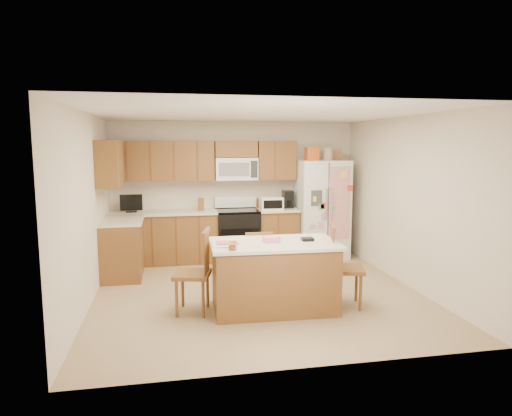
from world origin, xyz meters
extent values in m
plane|color=#936C4A|center=(0.00, 0.00, 0.00)|extent=(4.50, 4.50, 0.00)
cube|color=beige|center=(0.00, 2.25, 1.25)|extent=(4.50, 0.10, 2.50)
cube|color=beige|center=(0.00, -2.25, 1.25)|extent=(4.50, 0.10, 2.50)
cube|color=beige|center=(-2.25, 0.00, 1.25)|extent=(0.10, 4.50, 2.50)
cube|color=beige|center=(2.25, 0.00, 1.25)|extent=(0.10, 4.50, 2.50)
cube|color=white|center=(0.00, 0.00, 2.50)|extent=(4.50, 4.50, 0.04)
cube|color=brown|center=(-1.31, 1.95, 0.44)|extent=(1.87, 0.60, 0.88)
cube|color=brown|center=(0.74, 1.95, 0.44)|extent=(0.72, 0.60, 0.88)
cube|color=brown|center=(-1.95, 1.17, 0.44)|extent=(0.60, 0.95, 0.88)
cube|color=beige|center=(-1.31, 1.94, 0.90)|extent=(1.87, 0.64, 0.04)
cube|color=beige|center=(0.74, 1.94, 0.90)|extent=(0.72, 0.64, 0.04)
cube|color=beige|center=(-1.94, 1.17, 0.90)|extent=(0.64, 0.95, 0.04)
cube|color=brown|center=(-1.32, 2.08, 1.80)|extent=(1.85, 0.33, 0.70)
cube|color=brown|center=(0.75, 2.08, 1.80)|extent=(0.70, 0.33, 0.70)
cube|color=brown|center=(0.00, 2.08, 2.00)|extent=(0.76, 0.33, 0.29)
cube|color=brown|center=(-2.08, 1.17, 1.80)|extent=(0.33, 0.95, 0.70)
cube|color=brown|center=(-1.90, 1.92, 1.80)|extent=(0.02, 0.01, 0.66)
cube|color=brown|center=(-1.90, 1.65, 0.44)|extent=(0.02, 0.01, 0.84)
cube|color=brown|center=(-1.50, 1.92, 1.80)|extent=(0.02, 0.01, 0.66)
cube|color=brown|center=(-1.50, 1.65, 0.44)|extent=(0.02, 0.01, 0.84)
cube|color=brown|center=(-1.10, 1.92, 1.80)|extent=(0.02, 0.01, 0.66)
cube|color=brown|center=(-1.10, 1.65, 0.44)|extent=(0.02, 0.01, 0.84)
cube|color=brown|center=(-0.70, 1.92, 1.80)|extent=(0.01, 0.01, 0.66)
cube|color=brown|center=(-0.70, 1.65, 0.44)|extent=(0.01, 0.01, 0.84)
cube|color=brown|center=(0.70, 1.92, 1.80)|extent=(0.01, 0.01, 0.66)
cube|color=brown|center=(0.70, 1.65, 0.44)|extent=(0.01, 0.01, 0.84)
cube|color=white|center=(0.00, 2.06, 1.65)|extent=(0.76, 0.38, 0.40)
cube|color=slate|center=(-0.06, 1.86, 1.65)|extent=(0.54, 0.01, 0.24)
cube|color=#262626|center=(0.30, 1.86, 1.65)|extent=(0.12, 0.01, 0.30)
cube|color=brown|center=(-0.65, 1.95, 1.03)|extent=(0.10, 0.14, 0.22)
cube|color=black|center=(-1.85, 1.97, 0.93)|extent=(0.18, 0.12, 0.02)
cube|color=black|center=(-1.85, 1.97, 1.09)|extent=(0.38, 0.03, 0.28)
cube|color=#CC3C01|center=(0.58, 2.03, 1.01)|extent=(0.35, 0.22, 0.18)
cube|color=white|center=(0.60, 1.80, 1.04)|extent=(0.40, 0.28, 0.23)
cube|color=black|center=(0.60, 1.66, 1.04)|extent=(0.34, 0.01, 0.15)
cube|color=black|center=(0.96, 2.00, 1.08)|extent=(0.18, 0.22, 0.32)
cylinder|color=black|center=(0.96, 1.93, 1.01)|extent=(0.12, 0.12, 0.12)
cube|color=black|center=(0.00, 1.93, 0.44)|extent=(0.76, 0.64, 0.88)
cube|color=black|center=(0.00, 1.60, 0.42)|extent=(0.68, 0.01, 0.42)
cube|color=black|center=(0.00, 1.93, 0.91)|extent=(0.76, 0.64, 0.03)
cube|color=white|center=(0.00, 2.19, 1.03)|extent=(0.76, 0.10, 0.20)
cube|color=white|center=(1.57, 1.88, 0.90)|extent=(0.90, 0.75, 1.80)
cube|color=#4C4C4C|center=(1.57, 1.49, 0.90)|extent=(0.02, 0.01, 1.75)
cube|color=silver|center=(1.52, 1.47, 1.05)|extent=(0.02, 0.03, 0.55)
cube|color=silver|center=(1.62, 1.47, 1.05)|extent=(0.02, 0.03, 0.55)
cube|color=#3F3F44|center=(1.35, 1.49, 1.15)|extent=(0.20, 0.01, 0.28)
cube|color=#D84C59|center=(1.77, 1.49, 1.05)|extent=(0.42, 0.01, 1.30)
cube|color=#D3561D|center=(1.37, 1.88, 1.92)|extent=(0.22, 0.22, 0.24)
cylinder|color=tan|center=(1.67, 1.82, 1.91)|extent=(0.18, 0.18, 0.22)
cube|color=#935D41|center=(1.85, 1.96, 1.89)|extent=(0.18, 0.20, 0.18)
cube|color=brown|center=(0.08, -0.67, 0.42)|extent=(1.54, 0.90, 0.83)
cube|color=beige|center=(0.08, -0.67, 0.85)|extent=(1.62, 0.99, 0.04)
cylinder|color=#D3561D|center=(-0.49, -1.00, 0.90)|extent=(0.08, 0.08, 0.06)
cylinder|color=white|center=(-0.49, -1.00, 0.92)|extent=(0.09, 0.09, 0.09)
cube|color=pink|center=(0.05, -0.66, 0.91)|extent=(0.21, 0.16, 0.07)
cube|color=black|center=(0.51, -0.67, 0.89)|extent=(0.15, 0.13, 0.04)
cube|color=white|center=(-0.56, -0.77, 0.88)|extent=(0.31, 0.25, 0.01)
cube|color=#D84C4C|center=(-0.52, -0.69, 0.89)|extent=(0.27, 0.21, 0.01)
cylinder|color=white|center=(-0.21, -0.91, 0.88)|extent=(0.14, 0.05, 0.01)
cube|color=brown|center=(-0.95, -0.59, 0.49)|extent=(0.52, 0.54, 0.05)
cylinder|color=brown|center=(-1.06, -0.37, 0.23)|extent=(0.04, 0.04, 0.47)
cylinder|color=brown|center=(-1.15, -0.73, 0.23)|extent=(0.04, 0.04, 0.47)
cylinder|color=brown|center=(-0.75, -0.44, 0.23)|extent=(0.04, 0.04, 0.47)
cylinder|color=brown|center=(-0.83, -0.80, 0.23)|extent=(0.04, 0.04, 0.47)
cylinder|color=brown|center=(-0.73, -0.47, 0.77)|extent=(0.02, 0.02, 0.52)
cylinder|color=brown|center=(-0.75, -0.55, 0.77)|extent=(0.02, 0.02, 0.52)
cylinder|color=brown|center=(-0.77, -0.63, 0.77)|extent=(0.02, 0.02, 0.52)
cylinder|color=brown|center=(-0.79, -0.71, 0.77)|extent=(0.02, 0.02, 0.52)
cylinder|color=brown|center=(-0.80, -0.79, 0.77)|extent=(0.02, 0.02, 0.52)
cube|color=brown|center=(-0.77, -0.63, 1.03)|extent=(0.14, 0.43, 0.05)
cube|color=brown|center=(-0.02, -0.04, 0.42)|extent=(0.40, 0.38, 0.04)
cylinder|color=brown|center=(0.15, 0.10, 0.20)|extent=(0.03, 0.03, 0.40)
cylinder|color=brown|center=(-0.17, 0.10, 0.20)|extent=(0.03, 0.03, 0.40)
cylinder|color=brown|center=(0.14, -0.18, 0.20)|extent=(0.03, 0.03, 0.40)
cylinder|color=brown|center=(-0.18, -0.18, 0.20)|extent=(0.03, 0.03, 0.40)
cylinder|color=brown|center=(0.12, -0.20, 0.66)|extent=(0.02, 0.02, 0.45)
cylinder|color=brown|center=(0.05, -0.20, 0.66)|extent=(0.02, 0.02, 0.45)
cylinder|color=brown|center=(-0.02, -0.20, 0.66)|extent=(0.02, 0.02, 0.45)
cylinder|color=brown|center=(-0.09, -0.20, 0.66)|extent=(0.02, 0.02, 0.45)
cylinder|color=brown|center=(-0.16, -0.19, 0.66)|extent=(0.02, 0.02, 0.45)
cube|color=brown|center=(-0.02, -0.20, 0.89)|extent=(0.37, 0.05, 0.05)
cube|color=brown|center=(1.03, -0.73, 0.49)|extent=(0.54, 0.56, 0.05)
cylinder|color=brown|center=(1.13, -0.95, 0.23)|extent=(0.04, 0.04, 0.47)
cylinder|color=brown|center=(1.23, -0.59, 0.23)|extent=(0.04, 0.04, 0.47)
cylinder|color=brown|center=(0.82, -0.86, 0.23)|extent=(0.04, 0.04, 0.47)
cylinder|color=brown|center=(0.92, -0.51, 0.23)|extent=(0.04, 0.04, 0.47)
cylinder|color=brown|center=(0.80, -0.84, 0.77)|extent=(0.02, 0.02, 0.52)
cylinder|color=brown|center=(0.83, -0.76, 0.77)|extent=(0.02, 0.02, 0.52)
cylinder|color=brown|center=(0.85, -0.68, 0.77)|extent=(0.02, 0.02, 0.52)
cylinder|color=brown|center=(0.87, -0.60, 0.77)|extent=(0.02, 0.02, 0.52)
cylinder|color=brown|center=(0.89, -0.52, 0.77)|extent=(0.02, 0.02, 0.52)
cube|color=brown|center=(0.85, -0.68, 1.03)|extent=(0.16, 0.43, 0.05)
camera|label=1|loc=(-1.20, -6.13, 2.09)|focal=32.00mm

